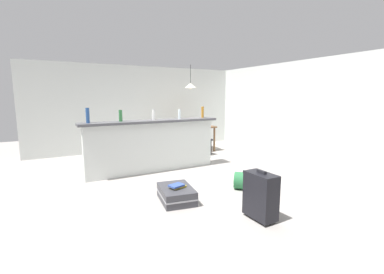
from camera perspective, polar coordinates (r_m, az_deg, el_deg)
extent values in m
cube|color=gray|center=(5.69, 0.13, -7.95)|extent=(13.00, 13.00, 0.05)
cube|color=silver|center=(8.25, -10.25, 6.17)|extent=(6.60, 0.10, 2.50)
cube|color=silver|center=(7.62, 19.54, 5.58)|extent=(0.10, 6.00, 2.50)
cube|color=silver|center=(5.71, -8.40, -2.22)|extent=(2.80, 0.20, 1.07)
cube|color=#4C4C51|center=(5.63, -8.53, 3.36)|extent=(2.96, 0.40, 0.05)
cylinder|color=#284C89|center=(5.34, -21.60, 4.35)|extent=(0.07, 0.07, 0.29)
cylinder|color=#2D6B38|center=(5.48, -15.16, 4.47)|extent=(0.07, 0.07, 0.23)
cylinder|color=silver|center=(5.66, -8.32, 4.76)|extent=(0.06, 0.06, 0.22)
cylinder|color=silver|center=(5.78, -2.74, 4.92)|extent=(0.06, 0.06, 0.22)
cylinder|color=#9E661E|center=(6.21, 2.29, 5.40)|extent=(0.06, 0.06, 0.26)
cube|color=brown|center=(7.77, 0.47, 2.22)|extent=(1.10, 0.80, 0.04)
cylinder|color=brown|center=(7.30, -1.58, -1.15)|extent=(0.06, 0.06, 0.70)
cylinder|color=brown|center=(7.79, 4.83, -0.54)|extent=(0.06, 0.06, 0.70)
cylinder|color=brown|center=(7.90, -3.84, -0.39)|extent=(0.06, 0.06, 0.70)
cylinder|color=brown|center=(8.36, 2.25, 0.13)|extent=(0.06, 0.06, 0.70)
cube|color=black|center=(7.27, 2.32, -0.56)|extent=(0.46, 0.46, 0.04)
cube|color=black|center=(7.36, 1.42, 1.61)|extent=(0.40, 0.10, 0.48)
cylinder|color=black|center=(7.09, 2.17, -2.66)|extent=(0.04, 0.04, 0.41)
cylinder|color=black|center=(7.29, 4.09, -2.34)|extent=(0.04, 0.04, 0.41)
cylinder|color=black|center=(7.33, 0.55, -2.27)|extent=(0.04, 0.04, 0.41)
cylinder|color=black|center=(7.53, 2.44, -1.97)|extent=(0.04, 0.04, 0.41)
cylinder|color=black|center=(7.74, -0.33, 13.40)|extent=(0.01, 0.01, 0.54)
cone|color=white|center=(7.72, -0.33, 11.04)|extent=(0.34, 0.34, 0.14)
sphere|color=white|center=(7.72, -0.33, 10.45)|extent=(0.07, 0.07, 0.07)
cube|color=#38383D|center=(4.22, -3.41, -12.17)|extent=(0.59, 0.75, 0.22)
cube|color=gray|center=(4.22, -3.41, -12.17)|extent=(0.60, 0.77, 0.02)
cube|color=#2D2D33|center=(4.59, -4.81, -10.41)|extent=(0.20, 0.17, 0.02)
cylinder|color=#286B3D|center=(4.77, 12.09, -9.32)|extent=(0.55, 0.55, 0.30)
cube|color=black|center=(4.72, 12.15, -7.36)|extent=(0.16, 0.17, 0.04)
cube|color=black|center=(3.67, 14.59, -12.08)|extent=(0.24, 0.44, 0.60)
cylinder|color=black|center=(3.66, 16.55, -17.30)|extent=(0.03, 0.06, 0.06)
cylinder|color=black|center=(3.91, 12.42, -15.40)|extent=(0.03, 0.06, 0.06)
cube|color=#232328|center=(3.57, 14.79, -7.27)|extent=(0.04, 0.14, 0.04)
cube|color=gold|center=(4.17, -3.08, -10.57)|extent=(0.24, 0.19, 0.03)
cube|color=#334C99|center=(4.12, -3.38, -10.40)|extent=(0.25, 0.21, 0.03)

